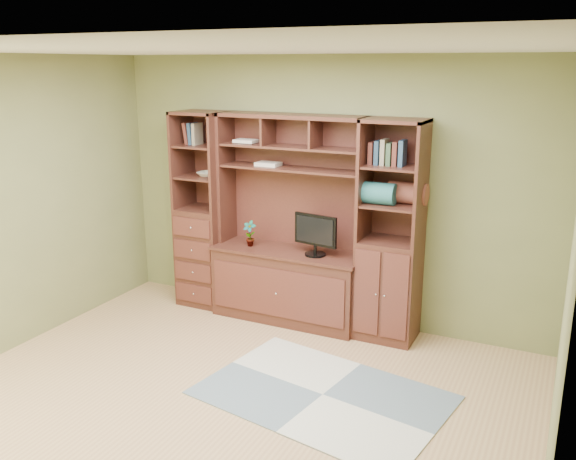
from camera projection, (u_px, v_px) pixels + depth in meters
The scene contains 11 objects.
room at pixel (215, 243), 4.25m from camera, with size 4.60×4.10×2.64m.
center_hutch at pixel (287, 221), 5.94m from camera, with size 1.54×0.53×2.05m, color #442018.
left_tower at pixel (203, 210), 6.40m from camera, with size 0.50×0.45×2.05m, color #442018.
right_tower at pixel (391, 232), 5.55m from camera, with size 0.55×0.45×2.05m, color #442018.
rug at pixel (323, 395), 4.77m from camera, with size 1.84×1.23×0.01m, color #9BA1A1.
monitor at pixel (316, 227), 5.79m from camera, with size 0.45×0.20×0.55m, color black.
orchid at pixel (250, 233), 6.12m from camera, with size 0.14×0.09×0.26m, color #AE523A.
magazines at pixel (268, 164), 5.99m from camera, with size 0.23×0.17×0.04m, color beige.
bowl at pixel (207, 174), 6.27m from camera, with size 0.19×0.19×0.05m, color silver.
blanket_teal at pixel (377, 193), 5.46m from camera, with size 0.34×0.20×0.20m, color #276567.
blanket_red at pixel (408, 193), 5.47m from camera, with size 0.35×0.20×0.20m, color brown.
Camera 1 is at (2.22, -3.45, 2.51)m, focal length 38.00 mm.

